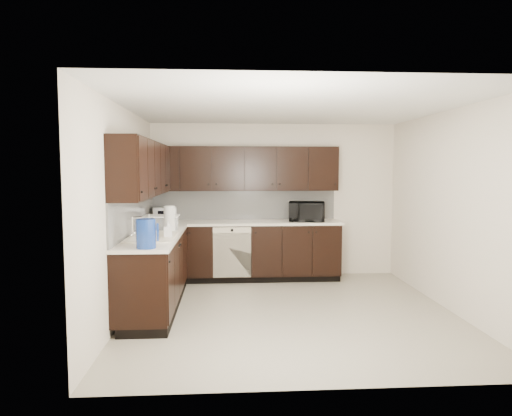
{
  "coord_description": "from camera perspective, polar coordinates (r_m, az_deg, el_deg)",
  "views": [
    {
      "loc": [
        -0.77,
        -5.47,
        1.77
      ],
      "look_at": [
        -0.39,
        0.6,
        1.24
      ],
      "focal_mm": 32.0,
      "sensor_mm": 36.0,
      "label": 1
    }
  ],
  "objects": [
    {
      "name": "countertop",
      "position": [
        6.64,
        -5.66,
        -2.44
      ],
      "size": [
        3.03,
        2.83,
        0.04
      ],
      "color": "beige",
      "rests_on": "lower_cabinets"
    },
    {
      "name": "soap_bottle_a",
      "position": [
        5.56,
        -10.95,
        -2.62
      ],
      "size": [
        0.1,
        0.11,
        0.21
      ],
      "primitive_type": "imported",
      "rotation": [
        0.0,
        0.0,
        0.08
      ],
      "color": "gray",
      "rests_on": "countertop"
    },
    {
      "name": "floor",
      "position": [
        5.8,
        4.28,
        -12.83
      ],
      "size": [
        4.0,
        4.0,
        0.0
      ],
      "primitive_type": "plane",
      "color": "#A19985",
      "rests_on": "ground"
    },
    {
      "name": "wall_right",
      "position": [
        6.16,
        23.13,
        -0.3
      ],
      "size": [
        0.02,
        4.0,
        2.5
      ],
      "primitive_type": "cube",
      "color": "beige",
      "rests_on": "floor"
    },
    {
      "name": "dishwasher",
      "position": [
        6.99,
        -3.01,
        -5.15
      ],
      "size": [
        0.58,
        0.04,
        0.78
      ],
      "color": "beige",
      "rests_on": "lower_cabinets"
    },
    {
      "name": "toaster_oven",
      "position": [
        7.31,
        -11.32,
        -0.8
      ],
      "size": [
        0.39,
        0.31,
        0.22
      ],
      "primitive_type": "cube",
      "rotation": [
        0.0,
        0.0,
        0.12
      ],
      "color": "silver",
      "rests_on": "countertop"
    },
    {
      "name": "wall_front",
      "position": [
        3.6,
        8.8,
        -3.41
      ],
      "size": [
        4.0,
        0.02,
        2.5
      ],
      "primitive_type": "cube",
      "color": "beige",
      "rests_on": "floor"
    },
    {
      "name": "backsplash",
      "position": [
        6.83,
        -7.38,
        -0.06
      ],
      "size": [
        3.0,
        2.8,
        0.48
      ],
      "color": "#ADADA9",
      "rests_on": "countertop"
    },
    {
      "name": "sink",
      "position": [
        5.61,
        -12.97,
        -4.31
      ],
      "size": [
        0.54,
        0.82,
        0.42
      ],
      "color": "beige",
      "rests_on": "countertop"
    },
    {
      "name": "microwave",
      "position": [
        7.27,
        6.34,
        -0.44
      ],
      "size": [
        0.61,
        0.46,
        0.31
      ],
      "primitive_type": "imported",
      "rotation": [
        0.0,
        0.0,
        -0.17
      ],
      "color": "black",
      "rests_on": "countertop"
    },
    {
      "name": "wall_left",
      "position": [
        5.63,
        -16.22,
        -0.55
      ],
      "size": [
        0.02,
        4.0,
        2.5
      ],
      "primitive_type": "cube",
      "color": "beige",
      "rests_on": "floor"
    },
    {
      "name": "ceiling",
      "position": [
        5.58,
        4.45,
        12.45
      ],
      "size": [
        4.0,
        4.0,
        0.0
      ],
      "primitive_type": "plane",
      "rotation": [
        3.14,
        0.0,
        0.0
      ],
      "color": "white",
      "rests_on": "wall_back"
    },
    {
      "name": "storage_bin",
      "position": [
        6.42,
        -11.77,
        -1.78
      ],
      "size": [
        0.49,
        0.39,
        0.18
      ],
      "primitive_type": "cube",
      "rotation": [
        0.0,
        0.0,
        0.11
      ],
      "color": "white",
      "rests_on": "countertop"
    },
    {
      "name": "soap_bottle_b",
      "position": [
        6.05,
        -13.2,
        -1.91
      ],
      "size": [
        0.11,
        0.11,
        0.24
      ],
      "primitive_type": "imported",
      "rotation": [
        0.0,
        0.0,
        -0.14
      ],
      "color": "gray",
      "rests_on": "countertop"
    },
    {
      "name": "teal_tumbler",
      "position": [
        6.36,
        -10.7,
        -1.8
      ],
      "size": [
        0.11,
        0.11,
        0.19
      ],
      "primitive_type": "cylinder",
      "rotation": [
        0.0,
        0.0,
        0.34
      ],
      "color": "#0C748A",
      "rests_on": "countertop"
    },
    {
      "name": "upper_cabinets",
      "position": [
        6.68,
        -6.51,
        4.9
      ],
      "size": [
        3.0,
        2.8,
        0.7
      ],
      "color": "black",
      "rests_on": "wall_back"
    },
    {
      "name": "lower_cabinets",
      "position": [
        6.72,
        -5.61,
        -6.72
      ],
      "size": [
        3.0,
        2.8,
        0.9
      ],
      "color": "black",
      "rests_on": "floor"
    },
    {
      "name": "wall_back",
      "position": [
        7.53,
        2.25,
        0.97
      ],
      "size": [
        4.0,
        0.02,
        2.5
      ],
      "primitive_type": "cube",
      "color": "beige",
      "rests_on": "floor"
    },
    {
      "name": "paper_towel_roll",
      "position": [
        6.26,
        -10.77,
        -1.25
      ],
      "size": [
        0.2,
        0.2,
        0.33
      ],
      "primitive_type": "cylinder",
      "rotation": [
        0.0,
        0.0,
        0.4
      ],
      "color": "silver",
      "rests_on": "countertop"
    },
    {
      "name": "blue_pitcher",
      "position": [
        4.89,
        -13.6,
        -3.13
      ],
      "size": [
        0.23,
        0.23,
        0.31
      ],
      "primitive_type": "cylinder",
      "rotation": [
        0.0,
        0.0,
        -0.14
      ],
      "color": "navy",
      "rests_on": "countertop"
    }
  ]
}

